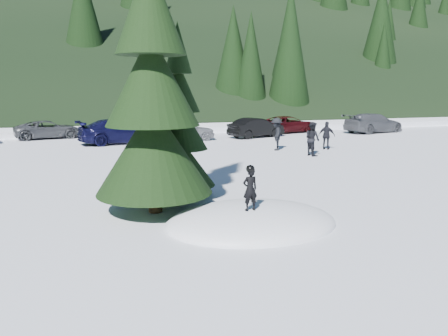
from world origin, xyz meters
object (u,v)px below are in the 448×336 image
object	(u,v)px
car_2	(49,129)
car_4	(183,130)
car_6	(288,124)
spruce_short	(179,131)
adult_1	(327,136)
car_3	(121,131)
car_5	(256,128)
adult_2	(276,134)
spruce_tall	(152,92)
adult_0	(312,139)
car_7	(373,123)
child_skier	(250,189)

from	to	relation	value
car_2	car_4	distance (m)	9.35
car_2	car_6	xyz separation A→B (m)	(17.22, -1.28, 0.03)
spruce_short	adult_1	xyz separation A→B (m)	(9.99, 8.24, -1.32)
adult_1	car_3	distance (m)	12.41
car_3	car_5	world-z (taller)	car_3
adult_2	car_4	world-z (taller)	adult_2
spruce_tall	adult_0	bearing A→B (deg)	40.77
adult_1	car_5	xyz separation A→B (m)	(-1.57, 6.79, -0.11)
adult_0	car_6	xyz separation A→B (m)	(3.74, 10.80, -0.22)
car_7	car_3	bearing A→B (deg)	80.12
child_skier	car_4	bearing A→B (deg)	-103.00
spruce_tall	adult_0	distance (m)	12.33
adult_0	adult_2	size ratio (longest dim) A/B	0.97
spruce_tall	car_7	distance (m)	25.71
car_4	child_skier	bearing A→B (deg)	166.70
spruce_tall	child_skier	xyz separation A→B (m)	(2.01, -2.19, -2.31)
car_2	car_6	size ratio (longest dim) A/B	0.96
car_2	car_6	world-z (taller)	car_6
adult_2	car_7	world-z (taller)	adult_2
car_4	car_7	world-z (taller)	car_7
spruce_tall	car_2	distance (m)	20.61
car_7	car_6	bearing A→B (deg)	60.73
spruce_tall	car_5	distance (m)	19.13
car_5	adult_0	bearing A→B (deg)	159.59
car_4	car_2	bearing A→B (deg)	58.50
car_7	spruce_short	bearing A→B (deg)	117.17
adult_1	car_3	world-z (taller)	adult_1
child_skier	car_3	xyz separation A→B (m)	(-1.80, 17.97, -0.25)
adult_1	adult_2	bearing A→B (deg)	30.71
spruce_tall	car_3	size ratio (longest dim) A/B	1.65
spruce_short	adult_2	xyz separation A→B (m)	(7.18, 8.80, -1.21)
spruce_short	car_6	size ratio (longest dim) A/B	1.17
adult_0	car_6	world-z (taller)	adult_0
spruce_short	adult_2	bearing A→B (deg)	50.77
spruce_tall	car_6	world-z (taller)	spruce_tall
adult_1	car_5	distance (m)	6.97
car_5	car_6	xyz separation A→B (m)	(3.47, 2.26, -0.04)
car_7	car_4	bearing A→B (deg)	80.00
spruce_tall	adult_0	size ratio (longest dim) A/B	4.99
adult_2	spruce_tall	bearing A→B (deg)	-17.00
adult_2	car_3	distance (m)	9.74
spruce_tall	car_5	world-z (taller)	spruce_tall
spruce_tall	adult_1	size ratio (longest dim) A/B	5.48
car_2	car_5	size ratio (longest dim) A/B	1.07
adult_2	car_3	xyz separation A→B (m)	(-7.97, 5.58, -0.14)
car_2	car_7	size ratio (longest dim) A/B	0.87
car_6	car_5	bearing A→B (deg)	109.07
child_skier	car_2	xyz separation A→B (m)	(-6.33, 22.16, -0.40)
adult_2	car_7	distance (m)	12.91
adult_0	adult_2	distance (m)	2.50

